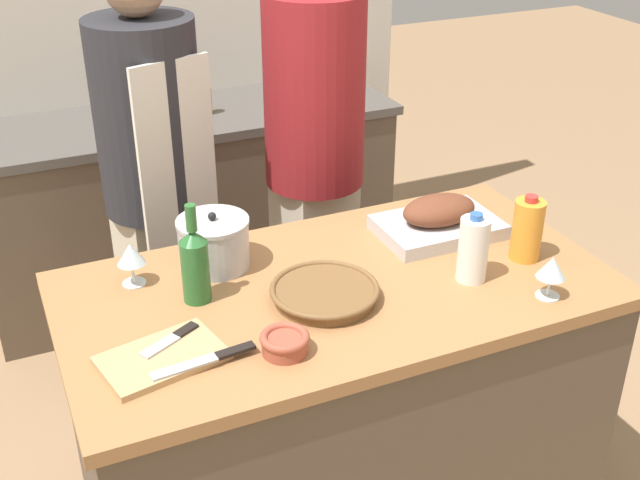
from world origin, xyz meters
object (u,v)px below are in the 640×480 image
at_px(wine_glass_right, 552,269).
at_px(wine_glass_left, 131,255).
at_px(person_cook_guest, 315,150).
at_px(mixing_bowl, 285,342).
at_px(condiment_bottle_extra, 206,100).
at_px(milk_jug, 473,249).
at_px(cutting_board, 162,358).
at_px(juice_jug, 527,230).
at_px(condiment_bottle_short, 173,93).
at_px(stock_pot, 214,243).
at_px(condiment_bottle_tall, 155,97).
at_px(person_cook_aproned, 155,177).
at_px(knife_chef, 208,359).
at_px(roasting_pan, 438,220).
at_px(knife_paring, 172,339).
at_px(wicker_basket, 325,292).
at_px(wine_bottle_green, 195,263).

bearing_deg(wine_glass_right, wine_glass_left, 152.69).
bearing_deg(person_cook_guest, mixing_bowl, -135.46).
xyz_separation_m(mixing_bowl, condiment_bottle_extra, (0.36, 1.84, 0.01)).
height_order(milk_jug, wine_glass_left, milk_jug).
height_order(cutting_board, condiment_bottle_extra, condiment_bottle_extra).
height_order(juice_jug, wine_glass_right, juice_jug).
relative_size(wine_glass_right, condiment_bottle_short, 0.81).
bearing_deg(stock_pot, condiment_bottle_tall, 82.77).
height_order(condiment_bottle_tall, person_cook_aproned, person_cook_aproned).
bearing_deg(mixing_bowl, condiment_bottle_extra, 79.02).
height_order(juice_jug, knife_chef, juice_jug).
height_order(condiment_bottle_extra, person_cook_aproned, person_cook_aproned).
height_order(condiment_bottle_tall, person_cook_guest, person_cook_guest).
height_order(juice_jug, milk_jug, milk_jug).
bearing_deg(condiment_bottle_tall, wine_glass_left, -105.83).
relative_size(stock_pot, person_cook_guest, 0.12).
relative_size(roasting_pan, cutting_board, 1.16).
xyz_separation_m(milk_jug, wine_glass_left, (-0.88, 0.36, -0.00)).
height_order(cutting_board, juice_jug, juice_jug).
height_order(cutting_board, person_cook_aproned, person_cook_aproned).
height_order(mixing_bowl, wine_glass_right, wine_glass_right).
xyz_separation_m(roasting_pan, stock_pot, (-0.70, 0.09, 0.03)).
distance_m(mixing_bowl, wine_glass_right, 0.76).
bearing_deg(condiment_bottle_tall, mixing_bowl, -94.70).
bearing_deg(wine_glass_right, knife_paring, 169.05).
bearing_deg(wine_glass_left, milk_jug, -22.32).
height_order(stock_pot, mixing_bowl, stock_pot).
xyz_separation_m(condiment_bottle_short, person_cook_guest, (0.30, -0.92, 0.01)).
height_order(wicker_basket, person_cook_aproned, person_cook_aproned).
height_order(wine_glass_left, condiment_bottle_short, wine_glass_left).
bearing_deg(milk_jug, person_cook_aproned, 122.63).
xyz_separation_m(stock_pot, mixing_bowl, (0.03, -0.48, -0.05)).
height_order(mixing_bowl, knife_chef, mixing_bowl).
relative_size(milk_jug, wine_bottle_green, 0.72).
distance_m(roasting_pan, knife_chef, 0.93).
xyz_separation_m(cutting_board, person_cook_guest, (0.83, 0.98, 0.04)).
xyz_separation_m(wine_glass_left, condiment_bottle_extra, (0.62, 1.37, -0.06)).
xyz_separation_m(juice_jug, wine_bottle_green, (-0.95, 0.17, 0.02)).
relative_size(wine_glass_left, condiment_bottle_short, 0.84).
relative_size(wicker_basket, juice_jug, 1.48).
bearing_deg(stock_pot, mixing_bowl, -86.60).
bearing_deg(wine_bottle_green, condiment_bottle_tall, 80.12).
height_order(milk_jug, knife_paring, milk_jug).
relative_size(cutting_board, mixing_bowl, 2.61).
bearing_deg(wicker_basket, milk_jug, -9.14).
bearing_deg(condiment_bottle_short, person_cook_guest, -72.09).
relative_size(cutting_board, wine_glass_right, 2.62).
bearing_deg(juice_jug, person_cook_aproned, 131.33).
bearing_deg(roasting_pan, mixing_bowl, -150.08).
bearing_deg(wicker_basket, knife_paring, -174.63).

